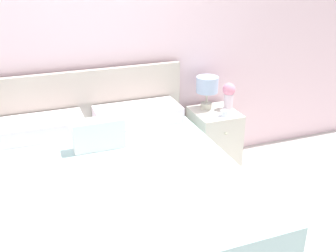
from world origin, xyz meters
TOP-DOWN VIEW (x-y plane):
  - ground_plane at (0.00, 0.00)m, footprint 12.00×12.00m
  - wall_back at (0.00, 0.07)m, footprint 8.00×0.06m
  - bed at (0.00, -0.95)m, footprint 1.82×2.03m
  - nightstand at (1.20, -0.25)m, footprint 0.41×0.48m
  - table_lamp at (1.16, -0.14)m, footprint 0.21×0.21m
  - flower_vase at (1.35, -0.23)m, footprint 0.12×0.12m
  - teacup at (1.22, -0.39)m, footprint 0.12×0.12m

SIDE VIEW (x-z plane):
  - ground_plane at x=0.00m, z-range 0.00..0.00m
  - nightstand at x=1.20m, z-range 0.00..0.61m
  - bed at x=0.00m, z-range -0.21..0.86m
  - teacup at x=1.22m, z-range 0.61..0.67m
  - flower_vase at x=1.35m, z-range 0.63..0.89m
  - table_lamp at x=1.16m, z-range 0.67..0.99m
  - wall_back at x=0.00m, z-range 0.00..2.60m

